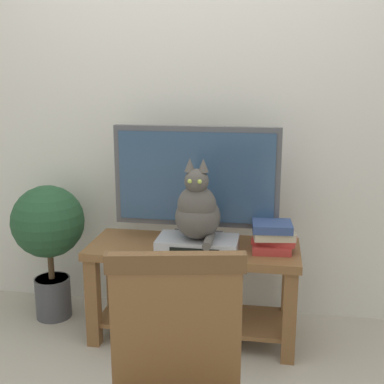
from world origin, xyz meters
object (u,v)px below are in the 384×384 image
at_px(media_box, 198,245).
at_px(potted_plant, 49,232).
at_px(cat, 198,210).
at_px(book_stack, 273,236).
at_px(tv_stand, 193,276).
at_px(tv, 196,180).

relative_size(media_box, potted_plant, 0.51).
xyz_separation_m(media_box, cat, (0.00, -0.01, 0.19)).
bearing_deg(book_stack, media_box, -169.79).
bearing_deg(cat, tv_stand, 110.25).
relative_size(cat, book_stack, 1.77).
distance_m(cat, book_stack, 0.43).
height_order(media_box, book_stack, book_stack).
height_order(cat, book_stack, cat).
distance_m(tv, media_box, 0.36).
height_order(book_stack, potted_plant, potted_plant).
height_order(tv_stand, potted_plant, potted_plant).
xyz_separation_m(tv_stand, media_box, (0.04, -0.09, 0.22)).
bearing_deg(book_stack, potted_plant, 174.97).
xyz_separation_m(media_box, potted_plant, (-0.93, 0.19, -0.04)).
bearing_deg(media_box, book_stack, 10.21).
distance_m(cat, potted_plant, 0.98).
height_order(tv_stand, tv, tv).
bearing_deg(tv, tv_stand, -90.02).
distance_m(tv_stand, tv, 0.53).
relative_size(tv_stand, media_box, 2.71).
bearing_deg(cat, potted_plant, 167.81).
distance_m(media_box, book_stack, 0.40).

